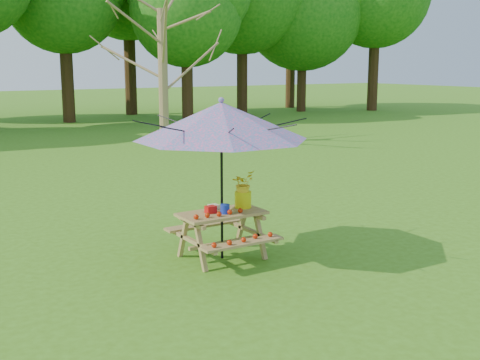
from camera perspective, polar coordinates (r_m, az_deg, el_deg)
picnic_table at (r=8.53m, az=-1.71°, el=-5.31°), size 1.20×1.32×0.67m
patio_umbrella at (r=8.23m, az=-1.78°, el=5.60°), size 3.13×3.13×2.27m
produce_bins at (r=8.43m, az=-2.14°, el=-2.73°), size 0.29×0.43×0.13m
tomatoes_row at (r=8.21m, az=-2.00°, el=-3.23°), size 0.77×0.13×0.07m
flower_bucket at (r=8.65m, az=0.28°, el=-0.77°), size 0.41×0.39×0.54m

